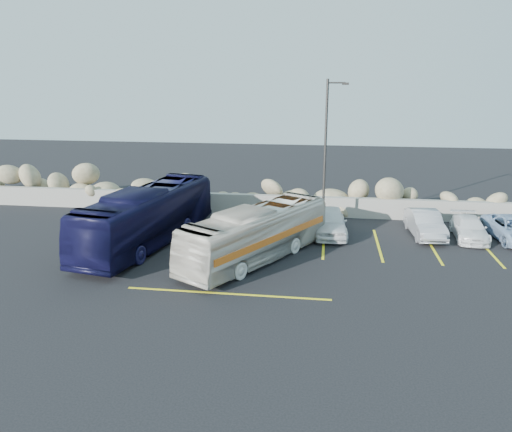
# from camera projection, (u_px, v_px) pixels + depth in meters

# --- Properties ---
(ground) EXTENTS (90.00, 90.00, 0.00)m
(ground) POSITION_uv_depth(u_px,v_px,m) (252.00, 298.00, 18.92)
(ground) COLOR black
(ground) RESTS_ON ground
(seawall) EXTENTS (60.00, 0.40, 1.20)m
(seawall) POSITION_uv_depth(u_px,v_px,m) (282.00, 205.00, 30.20)
(seawall) COLOR gray
(seawall) RESTS_ON ground
(riprap_pile) EXTENTS (54.00, 2.80, 2.60)m
(riprap_pile) POSITION_uv_depth(u_px,v_px,m) (284.00, 190.00, 31.16)
(riprap_pile) COLOR #90815E
(riprap_pile) RESTS_ON ground
(parking_lines) EXTENTS (18.16, 9.36, 0.01)m
(parking_lines) POSITION_uv_depth(u_px,v_px,m) (367.00, 254.00, 23.59)
(parking_lines) COLOR yellow
(parking_lines) RESTS_ON ground
(lamppost) EXTENTS (1.14, 0.18, 8.00)m
(lamppost) POSITION_uv_depth(u_px,v_px,m) (326.00, 151.00, 26.48)
(lamppost) COLOR #322F2D
(lamppost) RESTS_ON ground
(vintage_bus) EXTENTS (6.18, 8.70, 2.46)m
(vintage_bus) POSITION_uv_depth(u_px,v_px,m) (257.00, 234.00, 22.58)
(vintage_bus) COLOR silver
(vintage_bus) RESTS_ON ground
(tour_coach) EXTENTS (4.17, 10.53, 2.86)m
(tour_coach) POSITION_uv_depth(u_px,v_px,m) (148.00, 216.00, 24.70)
(tour_coach) COLOR black
(tour_coach) RESTS_ON ground
(car_a) EXTENTS (1.91, 4.29, 1.43)m
(car_a) POSITION_uv_depth(u_px,v_px,m) (330.00, 222.00, 26.31)
(car_a) COLOR white
(car_a) RESTS_ON ground
(car_b) EXTENTS (1.71, 4.15, 1.34)m
(car_b) POSITION_uv_depth(u_px,v_px,m) (425.00, 224.00, 26.13)
(car_b) COLOR #ACACB0
(car_b) RESTS_ON ground
(car_c) EXTENTS (1.71, 3.82, 1.09)m
(car_c) POSITION_uv_depth(u_px,v_px,m) (469.00, 228.00, 25.73)
(car_c) COLOR white
(car_c) RESTS_ON ground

